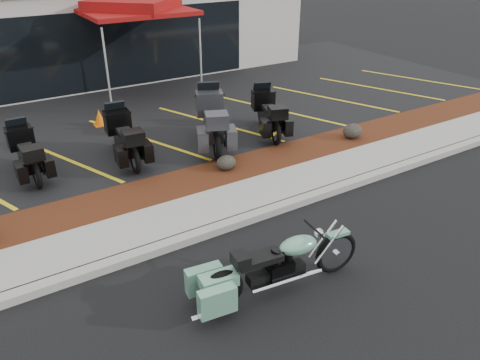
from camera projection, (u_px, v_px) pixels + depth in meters
ground at (262, 249)px, 8.37m from camera, size 90.00×90.00×0.00m
curb at (236, 222)px, 9.01m from camera, size 24.00×0.25×0.15m
sidewalk at (218, 206)px, 9.54m from camera, size 24.00×1.20×0.15m
mulch_bed at (192, 183)px, 10.44m from camera, size 24.00×1.20×0.16m
upper_lot at (114, 114)px, 14.51m from camera, size 26.00×9.60×0.15m
dealership_building at (56, 21)px, 18.33m from camera, size 18.00×8.16×4.00m
boulder_mid at (226, 163)px, 10.79m from camera, size 0.47×0.39×0.33m
boulder_right at (352, 131)px, 12.47m from camera, size 0.55×0.46×0.39m
hero_cruiser at (336, 247)px, 7.56m from camera, size 2.93×1.06×1.01m
touring_black_front at (20, 141)px, 10.87m from camera, size 0.82×2.02×1.16m
touring_black_mid at (117, 126)px, 11.65m from camera, size 1.01×2.21×1.25m
touring_grey at (209, 108)px, 12.56m from camera, size 1.84×2.66×1.45m
touring_black_rear at (262, 103)px, 13.23m from camera, size 1.50×2.28×1.24m
traffic_cone at (99, 117)px, 13.30m from camera, size 0.40×0.40×0.48m
popup_canopy at (133, 7)px, 14.91m from camera, size 3.82×3.82×3.09m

